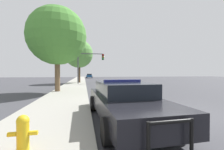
# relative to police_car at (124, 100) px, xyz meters

# --- Properties ---
(ground_plane) EXTENTS (110.00, 110.00, 0.00)m
(ground_plane) POSITION_rel_police_car_xyz_m (2.46, 0.70, -0.74)
(ground_plane) COLOR #3D3D42
(sidewalk_left) EXTENTS (3.00, 110.00, 0.13)m
(sidewalk_left) POSITION_rel_police_car_xyz_m (-2.64, 0.70, -0.68)
(sidewalk_left) COLOR #99968C
(sidewalk_left) RESTS_ON ground_plane
(police_car) EXTENTS (2.29, 5.45, 1.47)m
(police_car) POSITION_rel_police_car_xyz_m (0.00, 0.00, 0.00)
(police_car) COLOR black
(police_car) RESTS_ON ground_plane
(fire_hydrant) EXTENTS (0.56, 0.25, 0.73)m
(fire_hydrant) POSITION_rel_police_car_xyz_m (-2.65, -1.88, -0.23)
(fire_hydrant) COLOR gold
(fire_hydrant) RESTS_ON sidewalk_left
(traffic_light) EXTENTS (3.90, 0.35, 4.56)m
(traffic_light) POSITION_rel_police_car_xyz_m (-0.63, 17.22, 2.65)
(traffic_light) COLOR #424247
(traffic_light) RESTS_ON sidewalk_left
(car_background_distant) EXTENTS (2.13, 4.66, 1.35)m
(car_background_distant) POSITION_rel_police_car_xyz_m (0.35, 43.83, -0.02)
(car_background_distant) COLOR navy
(car_background_distant) RESTS_ON ground_plane
(tree_sidewalk_mid) EXTENTS (4.55, 4.55, 6.95)m
(tree_sidewalk_mid) POSITION_rel_police_car_xyz_m (-2.22, 19.71, 4.04)
(tree_sidewalk_mid) COLOR #4C3823
(tree_sidewalk_mid) RESTS_ON sidewalk_left
(tree_sidewalk_near) EXTENTS (4.96, 4.96, 7.23)m
(tree_sidewalk_near) POSITION_rel_police_car_xyz_m (-3.66, 8.28, 4.12)
(tree_sidewalk_near) COLOR brown
(tree_sidewalk_near) RESTS_ON sidewalk_left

